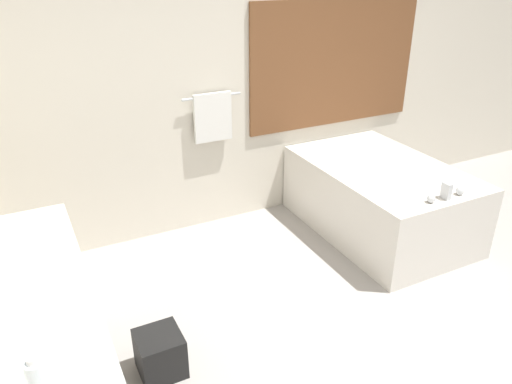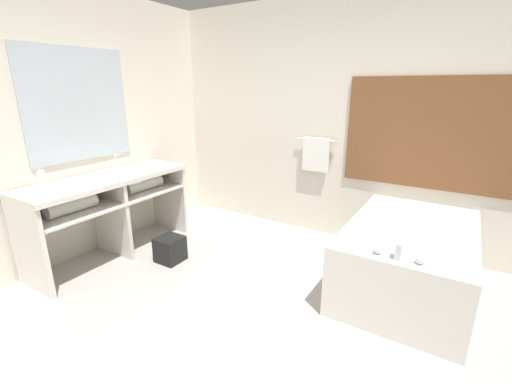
# 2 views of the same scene
# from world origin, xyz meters

# --- Properties ---
(ground_plane) EXTENTS (16.00, 16.00, 0.00)m
(ground_plane) POSITION_xyz_m (0.00, 0.00, 0.00)
(ground_plane) COLOR #A8A39E
(ground_plane) RESTS_ON ground
(wall_back_with_blinds) EXTENTS (7.40, 0.13, 2.70)m
(wall_back_with_blinds) POSITION_xyz_m (0.03, 2.23, 1.35)
(wall_back_with_blinds) COLOR silver
(wall_back_with_blinds) RESTS_ON ground_plane
(wall_left_with_mirror) EXTENTS (0.08, 7.40, 2.70)m
(wall_left_with_mirror) POSITION_xyz_m (-2.23, 0.01, 1.35)
(wall_left_with_mirror) COLOR silver
(wall_left_with_mirror) RESTS_ON ground_plane
(vanity_counter) EXTENTS (0.61, 1.69, 0.87)m
(vanity_counter) POSITION_xyz_m (-1.88, 0.49, 0.64)
(vanity_counter) COLOR silver
(vanity_counter) RESTS_ON ground_plane
(sink_faucet) EXTENTS (0.09, 0.04, 0.18)m
(sink_faucet) POSITION_xyz_m (-2.05, 0.73, 0.96)
(sink_faucet) COLOR silver
(sink_faucet) RESTS_ON vanity_counter
(bathtub) EXTENTS (1.00, 1.54, 0.72)m
(bathtub) POSITION_xyz_m (0.90, 1.42, 0.33)
(bathtub) COLOR silver
(bathtub) RESTS_ON ground_plane
(water_bottle_1) EXTENTS (0.06, 0.06, 0.21)m
(water_bottle_1) POSITION_xyz_m (-1.84, -0.16, 0.97)
(water_bottle_1) COLOR white
(water_bottle_1) RESTS_ON vanity_counter
(waste_bin) EXTENTS (0.25, 0.25, 0.26)m
(waste_bin) POSITION_xyz_m (-1.27, 0.67, 0.13)
(waste_bin) COLOR black
(waste_bin) RESTS_ON ground_plane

